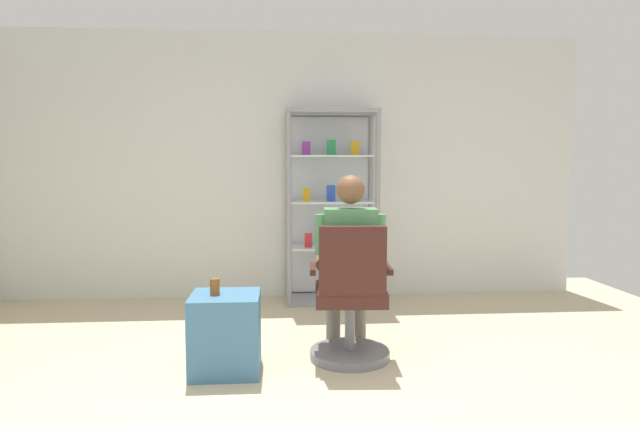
{
  "coord_description": "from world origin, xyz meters",
  "views": [
    {
      "loc": [
        -0.11,
        -2.52,
        1.34
      ],
      "look_at": [
        0.19,
        1.39,
        1.0
      ],
      "focal_mm": 29.81,
      "sensor_mm": 36.0,
      "label": 1
    }
  ],
  "objects_px": {
    "storage_crate": "(226,333)",
    "tea_glass": "(215,287)",
    "display_cabinet_main": "(331,205)",
    "seated_shopkeeper": "(349,256)",
    "office_chair": "(351,305)"
  },
  "relations": [
    {
      "from": "seated_shopkeeper",
      "to": "storage_crate",
      "type": "relative_size",
      "value": 2.5
    },
    {
      "from": "display_cabinet_main",
      "to": "tea_glass",
      "type": "xyz_separation_m",
      "value": [
        -0.94,
        -1.85,
        -0.39
      ]
    },
    {
      "from": "seated_shopkeeper",
      "to": "tea_glass",
      "type": "xyz_separation_m",
      "value": [
        -0.92,
        -0.29,
        -0.14
      ]
    },
    {
      "from": "display_cabinet_main",
      "to": "seated_shopkeeper",
      "type": "xyz_separation_m",
      "value": [
        -0.02,
        -1.56,
        -0.25
      ]
    },
    {
      "from": "seated_shopkeeper",
      "to": "office_chair",
      "type": "bearing_deg",
      "value": -93.37
    },
    {
      "from": "display_cabinet_main",
      "to": "office_chair",
      "type": "bearing_deg",
      "value": -90.95
    },
    {
      "from": "display_cabinet_main",
      "to": "tea_glass",
      "type": "distance_m",
      "value": 2.11
    },
    {
      "from": "display_cabinet_main",
      "to": "office_chair",
      "type": "relative_size",
      "value": 1.98
    },
    {
      "from": "storage_crate",
      "to": "tea_glass",
      "type": "height_order",
      "value": "tea_glass"
    },
    {
      "from": "display_cabinet_main",
      "to": "storage_crate",
      "type": "xyz_separation_m",
      "value": [
        -0.87,
        -1.85,
        -0.71
      ]
    },
    {
      "from": "seated_shopkeeper",
      "to": "tea_glass",
      "type": "bearing_deg",
      "value": -162.66
    },
    {
      "from": "seated_shopkeeper",
      "to": "display_cabinet_main",
      "type": "bearing_deg",
      "value": 89.3
    },
    {
      "from": "storage_crate",
      "to": "tea_glass",
      "type": "xyz_separation_m",
      "value": [
        -0.07,
        0.0,
        0.31
      ]
    },
    {
      "from": "office_chair",
      "to": "seated_shopkeeper",
      "type": "distance_m",
      "value": 0.36
    },
    {
      "from": "office_chair",
      "to": "seated_shopkeeper",
      "type": "relative_size",
      "value": 0.74
    }
  ]
}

